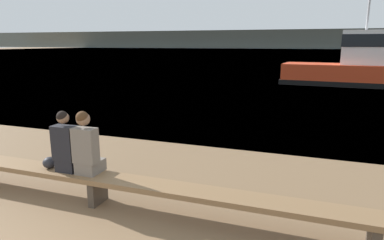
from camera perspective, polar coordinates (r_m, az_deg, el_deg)
water_surface at (r=128.27m, az=18.54°, el=10.94°), size 240.00×240.00×0.00m
far_shoreline at (r=171.64m, az=19.07°, el=12.64°), size 600.00×12.00×8.58m
bench_main at (r=6.00m, az=-15.54°, el=-9.55°), size 8.93×0.49×0.50m
person_left at (r=6.19m, az=-20.17°, el=-4.10°), size 0.41×0.43×1.06m
person_right at (r=5.93m, az=-17.22°, el=-4.29°), size 0.41×0.44×1.08m
shopping_bag at (r=6.55m, az=-22.66°, el=-6.56°), size 0.22×0.23×0.20m
tugboat_red at (r=24.11m, az=26.47°, el=7.70°), size 9.63×3.66×6.12m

